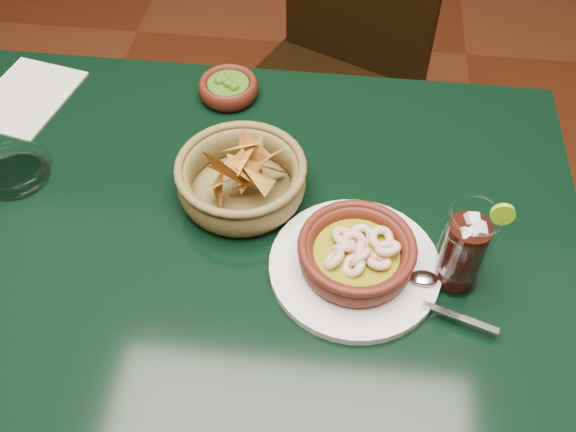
# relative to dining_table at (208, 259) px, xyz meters

# --- Properties ---
(ground) EXTENTS (7.00, 7.00, 0.00)m
(ground) POSITION_rel_dining_table_xyz_m (0.00, 0.00, -0.65)
(ground) COLOR #471C0C
(ground) RESTS_ON ground
(dining_table) EXTENTS (1.20, 0.80, 0.75)m
(dining_table) POSITION_rel_dining_table_xyz_m (0.00, 0.00, 0.00)
(dining_table) COLOR black
(dining_table) RESTS_ON ground
(dining_chair) EXTENTS (0.56, 0.56, 0.92)m
(dining_chair) POSITION_rel_dining_table_xyz_m (0.17, 0.70, -0.14)
(dining_chair) COLOR black
(dining_chair) RESTS_ON ground
(shrimp_plate) EXTENTS (0.33, 0.25, 0.07)m
(shrimp_plate) POSITION_rel_dining_table_xyz_m (0.25, -0.06, 0.13)
(shrimp_plate) COLOR silver
(shrimp_plate) RESTS_ON dining_table
(chip_basket) EXTENTS (0.24, 0.24, 0.14)m
(chip_basket) POSITION_rel_dining_table_xyz_m (0.06, 0.07, 0.14)
(chip_basket) COLOR brown
(chip_basket) RESTS_ON dining_table
(guacamole_ramekin) EXTENTS (0.13, 0.13, 0.04)m
(guacamole_ramekin) POSITION_rel_dining_table_xyz_m (-0.01, 0.31, 0.12)
(guacamole_ramekin) COLOR #44140D
(guacamole_ramekin) RESTS_ON dining_table
(cola_drink) EXTENTS (0.15, 0.15, 0.17)m
(cola_drink) POSITION_rel_dining_table_xyz_m (0.39, -0.06, 0.17)
(cola_drink) COLOR white
(cola_drink) RESTS_ON dining_table
(glass_ashtray) EXTENTS (0.13, 0.13, 0.03)m
(glass_ashtray) POSITION_rel_dining_table_xyz_m (-0.33, 0.06, 0.11)
(glass_ashtray) COLOR white
(glass_ashtray) RESTS_ON dining_table
(paper_menu) EXTENTS (0.19, 0.23, 0.00)m
(paper_menu) POSITION_rel_dining_table_xyz_m (-0.39, 0.26, 0.10)
(paper_menu) COLOR beige
(paper_menu) RESTS_ON dining_table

